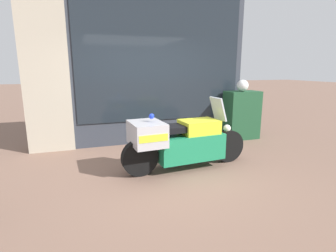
{
  "coord_description": "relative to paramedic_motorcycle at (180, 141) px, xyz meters",
  "views": [
    {
      "loc": [
        -1.43,
        -4.13,
        1.75
      ],
      "look_at": [
        0.12,
        0.49,
        0.68
      ],
      "focal_mm": 28.0,
      "sensor_mm": 36.0,
      "label": 1
    }
  ],
  "objects": [
    {
      "name": "utility_cabinet",
      "position": [
        2.24,
        1.49,
        0.08
      ],
      "size": [
        0.83,
        0.49,
        1.2
      ],
      "primitive_type": "cube",
      "color": "#1E4C2D",
      "rests_on": "ground"
    },
    {
      "name": "shop_building",
      "position": [
        -0.56,
        2.02,
        1.45
      ],
      "size": [
        5.05,
        0.55,
        3.92
      ],
      "color": "#333842",
      "rests_on": "ground"
    },
    {
      "name": "paramedic_motorcycle",
      "position": [
        0.0,
        0.0,
        0.0
      ],
      "size": [
        2.37,
        0.73,
        1.25
      ],
      "rotation": [
        0.0,
        0.0,
        0.08
      ],
      "color": "black",
      "rests_on": "ground"
    },
    {
      "name": "window_display",
      "position": [
        0.22,
        2.06,
        -0.02
      ],
      "size": [
        3.68,
        0.3,
        2.13
      ],
      "color": "slate",
      "rests_on": "ground"
    },
    {
      "name": "ground_plane",
      "position": [
        -0.17,
        0.03,
        -0.52
      ],
      "size": [
        60.0,
        60.0,
        0.0
      ],
      "primitive_type": "plane",
      "color": "#7A5B4C"
    },
    {
      "name": "white_helmet",
      "position": [
        2.18,
        1.44,
        0.82
      ],
      "size": [
        0.29,
        0.29,
        0.29
      ],
      "primitive_type": "sphere",
      "color": "white",
      "rests_on": "utility_cabinet"
    }
  ]
}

